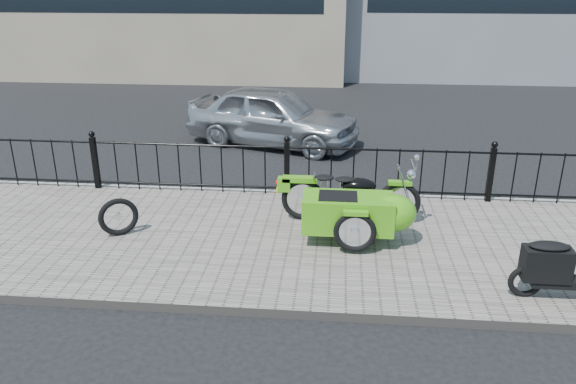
# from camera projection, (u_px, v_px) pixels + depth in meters

# --- Properties ---
(ground) EXTENTS (120.00, 120.00, 0.00)m
(ground) POSITION_uv_depth(u_px,v_px,m) (279.00, 231.00, 8.90)
(ground) COLOR black
(ground) RESTS_ON ground
(sidewalk) EXTENTS (30.00, 3.80, 0.12)m
(sidewalk) POSITION_uv_depth(u_px,v_px,m) (276.00, 242.00, 8.41)
(sidewalk) COLOR #655C55
(sidewalk) RESTS_ON ground
(curb) EXTENTS (30.00, 0.10, 0.12)m
(curb) POSITION_uv_depth(u_px,v_px,m) (288.00, 194.00, 10.21)
(curb) COLOR gray
(curb) RESTS_ON ground
(iron_fence) EXTENTS (14.11, 0.11, 1.08)m
(iron_fence) POSITION_uv_depth(u_px,v_px,m) (287.00, 169.00, 9.89)
(iron_fence) COLOR black
(iron_fence) RESTS_ON sidewalk
(motorcycle_sidecar) EXTENTS (2.28, 1.48, 0.98)m
(motorcycle_sidecar) POSITION_uv_depth(u_px,v_px,m) (360.00, 209.00, 8.22)
(motorcycle_sidecar) COLOR black
(motorcycle_sidecar) RESTS_ON sidewalk
(scooter) EXTENTS (1.54, 0.45, 1.04)m
(scooter) POSITION_uv_depth(u_px,v_px,m) (567.00, 269.00, 6.70)
(scooter) COLOR black
(scooter) RESTS_ON sidewalk
(spare_tire) EXTENTS (0.56, 0.37, 0.59)m
(spare_tire) POSITION_uv_depth(u_px,v_px,m) (119.00, 217.00, 8.39)
(spare_tire) COLOR black
(spare_tire) RESTS_ON sidewalk
(sedan_car) EXTENTS (4.35, 2.77, 1.38)m
(sedan_car) POSITION_uv_depth(u_px,v_px,m) (273.00, 116.00, 13.13)
(sedan_car) COLOR #B3B6BB
(sedan_car) RESTS_ON ground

